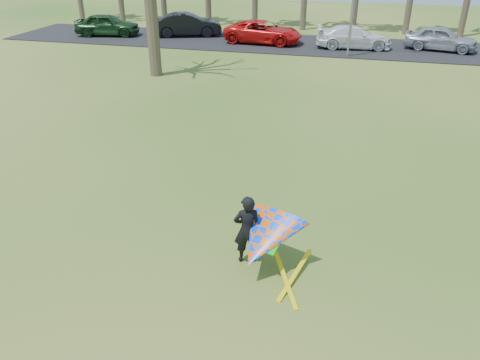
% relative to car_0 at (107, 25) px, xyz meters
% --- Properties ---
extents(ground, '(100.00, 100.00, 0.00)m').
position_rel_car_0_xyz_m(ground, '(15.97, -24.53, -0.86)').
color(ground, '#1D5312').
rests_on(ground, ground).
extents(parking_strip, '(46.00, 7.00, 0.06)m').
position_rel_car_0_xyz_m(parking_strip, '(15.97, 0.47, -0.83)').
color(parking_strip, black).
rests_on(parking_strip, ground).
extents(car_0, '(5.00, 2.78, 1.61)m').
position_rel_car_0_xyz_m(car_0, '(0.00, 0.00, 0.00)').
color(car_0, '#163818').
rests_on(car_0, parking_strip).
extents(car_1, '(5.35, 3.32, 1.66)m').
position_rel_car_0_xyz_m(car_1, '(5.94, 1.33, 0.03)').
color(car_1, black).
rests_on(car_1, parking_strip).
extents(car_2, '(5.62, 2.95, 1.51)m').
position_rel_car_0_xyz_m(car_2, '(11.98, 0.15, -0.05)').
color(car_2, red).
rests_on(car_2, parking_strip).
extents(car_3, '(5.17, 2.60, 1.44)m').
position_rel_car_0_xyz_m(car_3, '(18.21, -0.06, -0.08)').
color(car_3, white).
rests_on(car_3, parking_strip).
extents(car_4, '(4.79, 2.74, 1.54)m').
position_rel_car_0_xyz_m(car_4, '(23.78, 0.66, -0.04)').
color(car_4, '#989CA5').
rests_on(car_4, parking_strip).
extents(kite_flyer, '(2.13, 2.39, 2.02)m').
position_rel_car_0_xyz_m(kite_flyer, '(17.01, -24.63, -0.02)').
color(kite_flyer, black).
rests_on(kite_flyer, ground).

